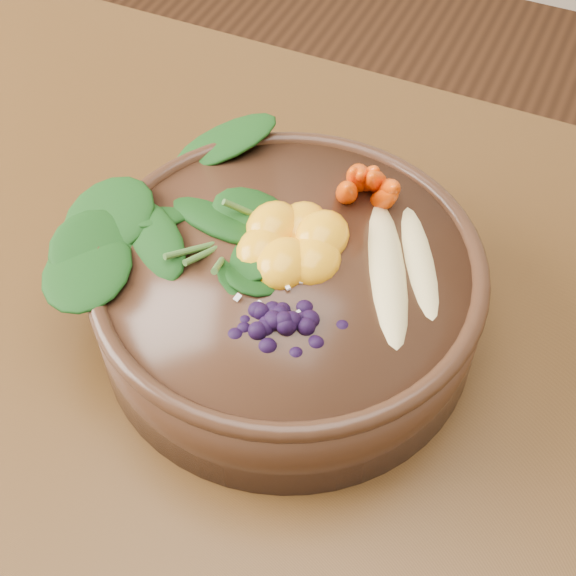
# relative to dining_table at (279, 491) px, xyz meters

# --- Properties ---
(dining_table) EXTENTS (1.60, 0.90, 0.75)m
(dining_table) POSITION_rel_dining_table_xyz_m (0.00, 0.00, 0.00)
(dining_table) COLOR #331C0C
(dining_table) RESTS_ON ground
(stoneware_bowl) EXTENTS (0.38, 0.38, 0.08)m
(stoneware_bowl) POSITION_rel_dining_table_xyz_m (-0.03, 0.09, 0.13)
(stoneware_bowl) COLOR #3D2416
(stoneware_bowl) RESTS_ON dining_table
(kale_heap) EXTENTS (0.24, 0.23, 0.04)m
(kale_heap) POSITION_rel_dining_table_xyz_m (-0.10, 0.14, 0.19)
(kale_heap) COLOR #11400E
(kale_heap) RESTS_ON stoneware_bowl
(carrot_cluster) EXTENTS (0.08, 0.08, 0.08)m
(carrot_cluster) POSITION_rel_dining_table_xyz_m (-0.01, 0.19, 0.21)
(carrot_cluster) COLOR #F13D00
(carrot_cluster) RESTS_ON stoneware_bowl
(banana_halves) EXTENTS (0.11, 0.17, 0.03)m
(banana_halves) POSITION_rel_dining_table_xyz_m (0.04, 0.13, 0.19)
(banana_halves) COLOR #E0CC84
(banana_halves) RESTS_ON stoneware_bowl
(mandarin_cluster) EXTENTS (0.11, 0.12, 0.03)m
(mandarin_cluster) POSITION_rel_dining_table_xyz_m (-0.04, 0.11, 0.19)
(mandarin_cluster) COLOR #FFA613
(mandarin_cluster) RESTS_ON stoneware_bowl
(blueberry_pile) EXTENTS (0.16, 0.14, 0.04)m
(blueberry_pile) POSITION_rel_dining_table_xyz_m (-0.01, 0.04, 0.19)
(blueberry_pile) COLOR black
(blueberry_pile) RESTS_ON stoneware_bowl
(coconut_flakes) EXTENTS (0.11, 0.10, 0.01)m
(coconut_flakes) POSITION_rel_dining_table_xyz_m (-0.03, 0.07, 0.18)
(coconut_flakes) COLOR white
(coconut_flakes) RESTS_ON stoneware_bowl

